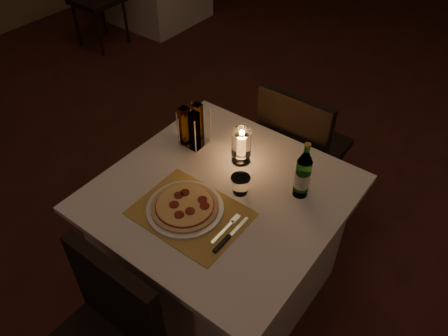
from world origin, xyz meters
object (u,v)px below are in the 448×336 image
Objects in this scene: main_table at (222,243)px; tumbler at (240,185)px; plate at (185,209)px; hurricane_candle at (241,144)px; chair_far at (299,142)px; water_bottle at (303,175)px; pizza at (185,206)px.

main_table is 11.84× the size of tumbler.
hurricane_candle is at bearing 89.63° from plate.
chair_far is 10.66× the size of tumbler.
plate is at bearing -93.20° from chair_far.
water_bottle reaches higher than hurricane_candle.
plate is (-0.05, -0.89, 0.20)m from chair_far.
water_bottle is 1.60× the size of hurricane_candle.
hurricane_candle is at bearing 89.66° from pizza.
hurricane_candle is (0.00, 0.39, 0.07)m from pizza.
water_bottle is at bearing -3.98° from hurricane_candle.
chair_far is 3.21× the size of pizza.
chair_far reaches higher than plate.
hurricane_candle reaches higher than plate.
main_table is 1.11× the size of chair_far.
tumbler is 0.31× the size of water_bottle.
water_bottle is (0.21, 0.15, 0.07)m from tumbler.
hurricane_candle is (-0.05, 0.21, 0.47)m from main_table.
tumbler is 0.49× the size of hurricane_candle.
tumbler reaches higher than plate.
water_bottle is 0.33m from hurricane_candle.
water_bottle is at bearing 34.26° from main_table.
water_bottle is (0.33, 0.37, 0.08)m from pizza.
tumbler is at bearing -145.44° from water_bottle.
tumbler reaches higher than main_table.
plate is 0.40m from hurricane_candle.
tumbler is (0.07, -0.67, 0.23)m from chair_far.
water_bottle reaches higher than plate.
main_table is 5.80× the size of hurricane_candle.
water_bottle is (0.28, -0.52, 0.30)m from chair_far.
tumbler is at bearing -55.38° from hurricane_candle.
main_table is 3.62× the size of water_bottle.
hurricane_candle reaches higher than tumbler.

